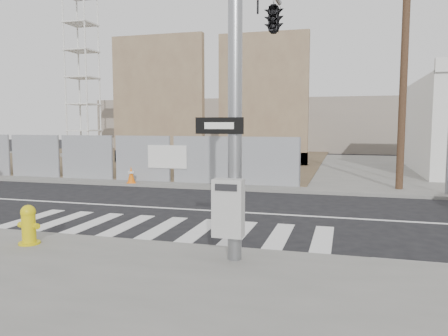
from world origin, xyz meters
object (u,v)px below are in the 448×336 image
(signal_pole, at_px, (263,34))
(traffic_cone_d, at_px, (257,176))
(fire_hydrant, at_px, (29,225))
(crane_tower, at_px, (81,39))
(traffic_cone_c, at_px, (131,175))

(signal_pole, relative_size, traffic_cone_d, 10.32)
(signal_pole, distance_m, traffic_cone_d, 8.79)
(fire_hydrant, bearing_deg, traffic_cone_d, 98.24)
(crane_tower, relative_size, traffic_cone_c, 25.37)
(signal_pole, height_order, traffic_cone_d, signal_pole)
(fire_hydrant, height_order, traffic_cone_c, fire_hydrant)
(crane_tower, xyz_separation_m, traffic_cone_d, (15.89, -11.56, -8.57))
(crane_tower, distance_m, traffic_cone_c, 18.70)
(crane_tower, bearing_deg, signal_pole, -47.43)
(fire_hydrant, distance_m, traffic_cone_d, 10.78)
(crane_tower, bearing_deg, traffic_cone_d, -36.04)
(traffic_cone_c, relative_size, traffic_cone_d, 1.05)
(signal_pole, bearing_deg, traffic_cone_d, 102.09)
(signal_pole, bearing_deg, crane_tower, 132.57)
(traffic_cone_c, distance_m, traffic_cone_d, 5.39)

